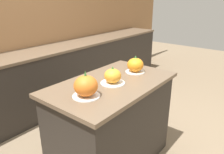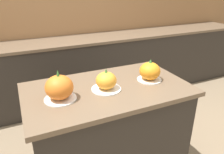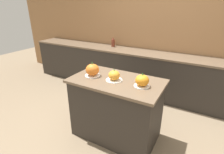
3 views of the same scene
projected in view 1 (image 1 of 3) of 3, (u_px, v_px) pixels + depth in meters
The scene contains 6 objects.
wall_back at pixel (6, 27), 2.93m from camera, with size 8.00×0.06×2.50m.
kitchen_island at pixel (112, 124), 2.15m from camera, with size 1.23×0.72×0.90m.
back_counter at pixel (28, 86), 3.02m from camera, with size 6.00×0.60×0.92m.
pumpkin_cake_left at pixel (86, 86), 1.67m from camera, with size 0.22×0.22×0.22m.
pumpkin_cake_center at pixel (113, 77), 1.93m from camera, with size 0.22×0.22×0.16m.
pumpkin_cake_right at pixel (135, 65), 2.22m from camera, with size 0.20×0.20×0.18m.
Camera 1 is at (-1.44, -1.15, 1.64)m, focal length 35.00 mm.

